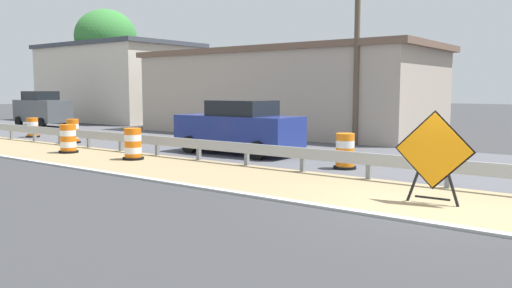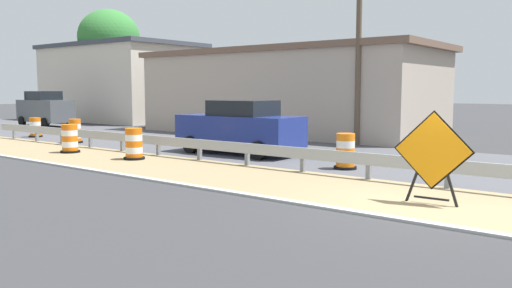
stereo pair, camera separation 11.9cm
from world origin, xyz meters
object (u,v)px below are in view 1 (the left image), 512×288
object	(u,v)px
traffic_barrel_nearest	(345,153)
car_mid_far_lane	(42,109)
traffic_barrel_mid	(68,140)
traffic_barrel_farther	(33,129)
warning_sign_diamond	(434,154)
car_lead_near_lane	(239,127)
traffic_barrel_far	(73,132)
traffic_barrel_close	(133,145)
utility_pole_near	(357,43)

from	to	relation	value
traffic_barrel_nearest	car_mid_far_lane	world-z (taller)	car_mid_far_lane
traffic_barrel_mid	traffic_barrel_farther	distance (m)	7.52
warning_sign_diamond	car_lead_near_lane	bearing A→B (deg)	-118.25
car_lead_near_lane	car_mid_far_lane	bearing A→B (deg)	-10.97
traffic_barrel_nearest	traffic_barrel_farther	xyz separation A→B (m)	(-0.16, 17.18, -0.05)
traffic_barrel_mid	traffic_barrel_far	xyz separation A→B (m)	(2.18, 3.00, -0.00)
warning_sign_diamond	car_lead_near_lane	xyz separation A→B (m)	(4.06, 8.51, -0.06)
traffic_barrel_farther	traffic_barrel_close	bearing A→B (deg)	-102.55
traffic_barrel_close	car_mid_far_lane	world-z (taller)	car_mid_far_lane
warning_sign_diamond	traffic_barrel_mid	size ratio (longest dim) A/B	1.84
warning_sign_diamond	utility_pole_near	world-z (taller)	utility_pole_near
car_lead_near_lane	car_mid_far_lane	xyz separation A→B (m)	(3.32, 18.89, 0.13)
traffic_barrel_mid	utility_pole_near	size ratio (longest dim) A/B	0.13
warning_sign_diamond	traffic_barrel_close	size ratio (longest dim) A/B	1.83
traffic_barrel_nearest	traffic_barrel_farther	bearing A→B (deg)	90.55
traffic_barrel_farther	utility_pole_near	size ratio (longest dim) A/B	0.12
warning_sign_diamond	car_mid_far_lane	world-z (taller)	car_mid_far_lane
traffic_barrel_far	car_lead_near_lane	xyz separation A→B (m)	(1.44, -8.31, 0.51)
traffic_barrel_far	traffic_barrel_mid	bearing A→B (deg)	-125.91
car_lead_near_lane	traffic_barrel_close	bearing A→B (deg)	59.92
warning_sign_diamond	car_mid_far_lane	distance (m)	28.37
traffic_barrel_close	utility_pole_near	distance (m)	10.34
traffic_barrel_mid	car_lead_near_lane	distance (m)	6.44
traffic_barrel_mid	traffic_barrel_farther	size ratio (longest dim) A/B	1.10
warning_sign_diamond	traffic_barrel_far	world-z (taller)	warning_sign_diamond
car_mid_far_lane	traffic_barrel_farther	bearing A→B (deg)	-32.64
car_lead_near_lane	utility_pole_near	distance (m)	6.65
traffic_barrel_mid	car_mid_far_lane	world-z (taller)	car_mid_far_lane
traffic_barrel_close	traffic_barrel_nearest	bearing A→B (deg)	-69.52
warning_sign_diamond	car_mid_far_lane	xyz separation A→B (m)	(7.38, 27.39, 0.07)
warning_sign_diamond	utility_pole_near	size ratio (longest dim) A/B	0.24
traffic_barrel_nearest	traffic_barrel_mid	xyz separation A→B (m)	(-2.75, 10.12, -0.00)
traffic_barrel_nearest	car_lead_near_lane	distance (m)	4.92
warning_sign_diamond	traffic_barrel_far	xyz separation A→B (m)	(2.62, 16.81, -0.57)
warning_sign_diamond	car_mid_far_lane	size ratio (longest dim) A/B	0.46
traffic_barrel_far	car_mid_far_lane	xyz separation A→B (m)	(4.76, 10.58, 0.64)
traffic_barrel_nearest	traffic_barrel_close	distance (m)	7.14
traffic_barrel_nearest	traffic_barrel_far	world-z (taller)	traffic_barrel_nearest
traffic_barrel_close	traffic_barrel_far	bearing A→B (deg)	73.31
car_lead_near_lane	traffic_barrel_mid	bearing A→B (deg)	33.32
traffic_barrel_close	car_lead_near_lane	size ratio (longest dim) A/B	0.22
traffic_barrel_farther	car_mid_far_lane	xyz separation A→B (m)	(4.36, 6.52, 0.69)
traffic_barrel_mid	warning_sign_diamond	bearing A→B (deg)	-91.83
traffic_barrel_far	traffic_barrel_close	bearing A→B (deg)	-106.69
traffic_barrel_nearest	car_mid_far_lane	distance (m)	24.08
traffic_barrel_far	utility_pole_near	xyz separation A→B (m)	(6.86, -10.32, 3.81)
warning_sign_diamond	traffic_barrel_nearest	bearing A→B (deg)	-133.54
traffic_barrel_mid	car_mid_far_lane	xyz separation A→B (m)	(6.94, 13.58, 0.64)
warning_sign_diamond	traffic_barrel_farther	world-z (taller)	warning_sign_diamond
car_mid_far_lane	traffic_barrel_far	bearing A→B (deg)	-23.14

